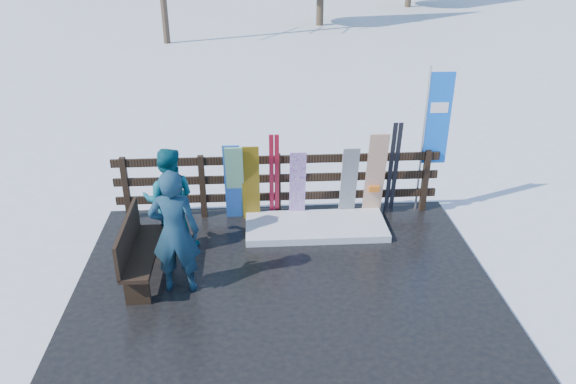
{
  "coord_description": "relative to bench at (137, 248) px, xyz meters",
  "views": [
    {
      "loc": [
        -0.38,
        -6.59,
        4.83
      ],
      "look_at": [
        0.1,
        1.0,
        1.1
      ],
      "focal_mm": 35.0,
      "sensor_mm": 36.0,
      "label": 1
    }
  ],
  "objects": [
    {
      "name": "snow_patch",
      "position": [
        2.71,
        1.26,
        -0.46
      ],
      "size": [
        2.35,
        1.0,
        0.12
      ],
      "primitive_type": "cube",
      "color": "white",
      "rests_on": "deck"
    },
    {
      "name": "ski_pair_a",
      "position": [
        2.03,
        1.71,
        0.29
      ],
      "size": [
        0.16,
        0.28,
        1.61
      ],
      "color": "#B0152A",
      "rests_on": "deck"
    },
    {
      "name": "snowboard_2",
      "position": [
        1.63,
        1.64,
        0.2
      ],
      "size": [
        0.29,
        0.25,
        1.43
      ],
      "primitive_type": "cube",
      "rotation": [
        0.15,
        0.0,
        0.0
      ],
      "color": "#EDAB0B",
      "rests_on": "deck"
    },
    {
      "name": "snowboard_5",
      "position": [
        3.75,
        1.64,
        0.29
      ],
      "size": [
        0.33,
        0.32,
        1.61
      ],
      "primitive_type": "cube",
      "rotation": [
        0.18,
        0.0,
        0.0
      ],
      "color": "silver",
      "rests_on": "deck"
    },
    {
      "name": "rental_flag",
      "position": [
        4.76,
        1.91,
        1.09
      ],
      "size": [
        0.45,
        0.04,
        2.6
      ],
      "color": "silver",
      "rests_on": "deck"
    },
    {
      "name": "person_front",
      "position": [
        0.6,
        -0.27,
        0.4
      ],
      "size": [
        0.69,
        0.46,
        1.84
      ],
      "primitive_type": "imported",
      "rotation": [
        0.0,
        0.0,
        3.1
      ],
      "color": "#1D4B5A",
      "rests_on": "deck"
    },
    {
      "name": "fence",
      "position": [
        2.1,
        1.86,
        0.14
      ],
      "size": [
        5.6,
        0.1,
        1.15
      ],
      "color": "black",
      "rests_on": "deck"
    },
    {
      "name": "snowboard_4",
      "position": [
        3.3,
        1.64,
        0.17
      ],
      "size": [
        0.28,
        0.29,
        1.36
      ],
      "primitive_type": "cube",
      "rotation": [
        0.2,
        0.0,
        0.0
      ],
      "color": "black",
      "rests_on": "deck"
    },
    {
      "name": "snowboard_3",
      "position": [
        2.42,
        1.64,
        0.14
      ],
      "size": [
        0.27,
        0.26,
        1.31
      ],
      "primitive_type": "cube",
      "rotation": [
        0.18,
        0.0,
        0.0
      ],
      "color": "white",
      "rests_on": "deck"
    },
    {
      "name": "snowboard_0",
      "position": [
        1.33,
        1.64,
        0.23
      ],
      "size": [
        0.28,
        0.38,
        1.48
      ],
      "primitive_type": "cube",
      "rotation": [
        0.24,
        0.0,
        0.0
      ],
      "color": "blue",
      "rests_on": "deck"
    },
    {
      "name": "bench",
      "position": [
        0.0,
        0.0,
        0.0
      ],
      "size": [
        0.41,
        1.5,
        0.97
      ],
      "color": "black",
      "rests_on": "deck"
    },
    {
      "name": "ski_pair_b",
      "position": [
        4.06,
        1.71,
        0.36
      ],
      "size": [
        0.17,
        0.21,
        1.75
      ],
      "color": "black",
      "rests_on": "deck"
    },
    {
      "name": "deck",
      "position": [
        2.1,
        -0.34,
        -0.56
      ],
      "size": [
        6.0,
        5.0,
        0.08
      ],
      "primitive_type": "cube",
      "color": "black",
      "rests_on": "ground"
    },
    {
      "name": "ground",
      "position": [
        2.1,
        -0.34,
        -0.6
      ],
      "size": [
        700.0,
        700.0,
        0.0
      ],
      "primitive_type": "plane",
      "color": "white",
      "rests_on": "ground"
    },
    {
      "name": "person_back",
      "position": [
        0.38,
        0.86,
        0.33
      ],
      "size": [
        0.85,
        0.67,
        1.69
      ],
      "primitive_type": "imported",
      "rotation": [
        0.0,
        0.0,
        3.1
      ],
      "color": "#0E5766",
      "rests_on": "deck"
    },
    {
      "name": "snowboard_1",
      "position": [
        1.37,
        1.64,
        0.21
      ],
      "size": [
        0.29,
        0.43,
        1.45
      ],
      "primitive_type": "cube",
      "rotation": [
        0.27,
        0.0,
        0.0
      ],
      "color": "white",
      "rests_on": "deck"
    }
  ]
}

